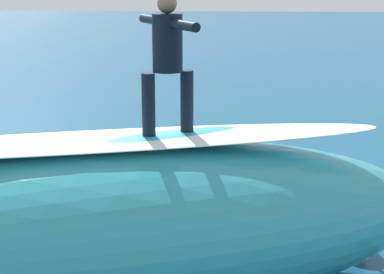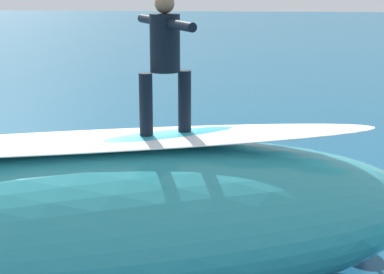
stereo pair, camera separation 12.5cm
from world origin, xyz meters
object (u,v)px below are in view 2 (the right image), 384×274
object	(u,v)px
surfboard_riding	(166,137)
surfboard_paddling	(208,181)
surfer_paddling	(215,172)
surfer_riding	(165,53)
buoy_marker	(348,229)

from	to	relation	value
surfboard_riding	surfboard_paddling	xyz separation A→B (m)	(-0.26, -4.45, -2.00)
surfboard_riding	surfer_paddling	bearing A→B (deg)	-124.14
surfer_riding	surfer_paddling	size ratio (longest dim) A/B	0.89
surfboard_riding	buoy_marker	distance (m)	3.41
surfboard_riding	surfboard_paddling	size ratio (longest dim) A/B	1.10
surfboard_paddling	surfer_paddling	xyz separation A→B (m)	(-0.14, -0.01, 0.19)
surfboard_riding	buoy_marker	xyz separation A→B (m)	(-2.47, -1.59, -1.74)
surfer_riding	surfboard_paddling	distance (m)	5.36
surfboard_paddling	surfboard_riding	bearing A→B (deg)	81.09
surfer_paddling	surfer_riding	bearing A→B (deg)	79.34
surfboard_riding	surfer_riding	size ratio (longest dim) A/B	1.32
surfboard_riding	surfboard_paddling	bearing A→B (deg)	-122.39
surfer_paddling	surfboard_paddling	bearing A→B (deg)	-0.00
surfer_riding	surfer_paddling	xyz separation A→B (m)	(-0.39, -4.46, -2.80)
surfer_riding	surfboard_paddling	xyz separation A→B (m)	(-0.26, -4.45, -2.99)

